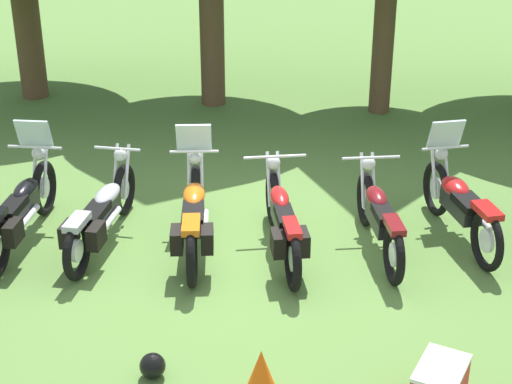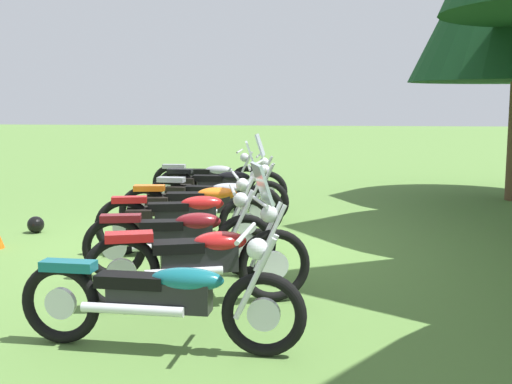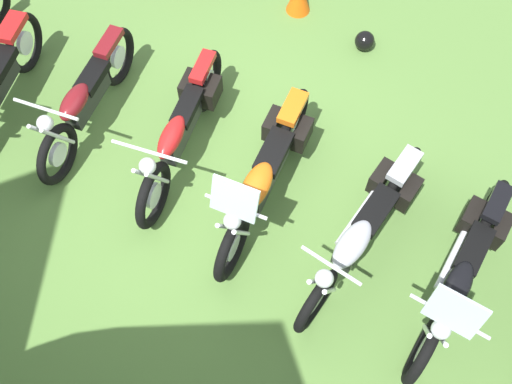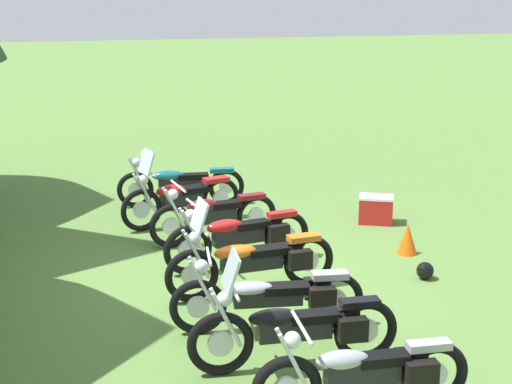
# 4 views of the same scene
# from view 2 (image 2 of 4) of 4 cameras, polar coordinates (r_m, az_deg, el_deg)

# --- Properties ---
(ground_plane) EXTENTS (80.00, 80.00, 0.00)m
(ground_plane) POSITION_cam_2_polar(r_m,az_deg,el_deg) (9.10, -4.78, -4.54)
(ground_plane) COLOR #547A38
(motorcycle_0) EXTENTS (0.76, 2.22, 1.01)m
(motorcycle_0) POSITION_cam_2_polar(r_m,az_deg,el_deg) (12.78, -4.33, 1.13)
(motorcycle_0) COLOR black
(motorcycle_0) RESTS_ON ground_plane
(motorcycle_1) EXTENTS (0.71, 2.36, 1.38)m
(motorcycle_1) POSITION_cam_2_polar(r_m,az_deg,el_deg) (11.66, -3.19, 0.63)
(motorcycle_1) COLOR black
(motorcycle_1) RESTS_ON ground_plane
(motorcycle_2) EXTENTS (0.65, 2.37, 1.00)m
(motorcycle_2) POSITION_cam_2_polar(r_m,az_deg,el_deg) (10.68, -3.73, -0.27)
(motorcycle_2) COLOR black
(motorcycle_2) RESTS_ON ground_plane
(motorcycle_3) EXTENTS (0.75, 2.39, 1.38)m
(motorcycle_3) POSITION_cam_2_polar(r_m,az_deg,el_deg) (9.56, -4.89, -1.02)
(motorcycle_3) COLOR black
(motorcycle_3) RESTS_ON ground_plane
(motorcycle_4) EXTENTS (0.89, 2.28, 1.02)m
(motorcycle_4) POSITION_cam_2_polar(r_m,az_deg,el_deg) (8.53, -6.39, -2.26)
(motorcycle_4) COLOR black
(motorcycle_4) RESTS_ON ground_plane
(motorcycle_5) EXTENTS (0.73, 2.14, 1.00)m
(motorcycle_5) POSITION_cam_2_polar(r_m,az_deg,el_deg) (7.38, -6.44, -3.96)
(motorcycle_5) COLOR black
(motorcycle_5) RESTS_ON ground_plane
(motorcycle_6) EXTENTS (0.85, 2.13, 1.37)m
(motorcycle_6) POSITION_cam_2_polar(r_m,az_deg,el_deg) (6.34, -4.67, -5.63)
(motorcycle_6) COLOR black
(motorcycle_6) RESTS_ON ground_plane
(motorcycle_7) EXTENTS (0.72, 2.35, 0.99)m
(motorcycle_7) POSITION_cam_2_polar(r_m,az_deg,el_deg) (5.31, -8.15, -8.99)
(motorcycle_7) COLOR black
(motorcycle_7) RESTS_ON ground_plane
(dropped_helmet) EXTENTS (0.25, 0.25, 0.25)m
(dropped_helmet) POSITION_cam_2_polar(r_m,az_deg,el_deg) (10.34, -18.55, -2.69)
(dropped_helmet) COLOR black
(dropped_helmet) RESTS_ON ground_plane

